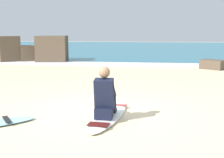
# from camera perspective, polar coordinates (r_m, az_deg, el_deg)

# --- Properties ---
(ground_plane) EXTENTS (80.00, 80.00, 0.00)m
(ground_plane) POSITION_cam_1_polar(r_m,az_deg,el_deg) (6.23, -2.36, -6.46)
(ground_plane) COLOR beige
(sea) EXTENTS (80.00, 28.00, 0.10)m
(sea) POSITION_cam_1_polar(r_m,az_deg,el_deg) (28.30, 5.95, 5.74)
(sea) COLOR teal
(sea) RESTS_ON ground
(breaking_foam) EXTENTS (80.00, 0.90, 0.11)m
(breaking_foam) POSITION_cam_1_polar(r_m,az_deg,el_deg) (14.67, 3.81, 2.73)
(breaking_foam) COLOR white
(breaking_foam) RESTS_ON ground
(surfboard_main) EXTENTS (0.72, 2.43, 0.08)m
(surfboard_main) POSITION_cam_1_polar(r_m,az_deg,el_deg) (6.02, -0.60, -6.66)
(surfboard_main) COLOR white
(surfboard_main) RESTS_ON ground
(surfer_seated) EXTENTS (0.37, 0.70, 0.95)m
(surfer_seated) POSITION_cam_1_polar(r_m,az_deg,el_deg) (5.67, -1.34, -3.46)
(surfer_seated) COLOR black
(surfer_seated) RESTS_ON surfboard_main
(rock_outcrop_distant) EXTENTS (4.13, 3.59, 1.39)m
(rock_outcrop_distant) POSITION_cam_1_polar(r_m,az_deg,el_deg) (16.77, -14.06, 5.08)
(rock_outcrop_distant) COLOR #756656
(rock_outcrop_distant) RESTS_ON ground
(shoreline_rock) EXTENTS (1.17, 1.09, 0.40)m
(shoreline_rock) POSITION_cam_1_polar(r_m,az_deg,el_deg) (13.99, 18.31, 2.59)
(shoreline_rock) COLOR brown
(shoreline_rock) RESTS_ON ground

